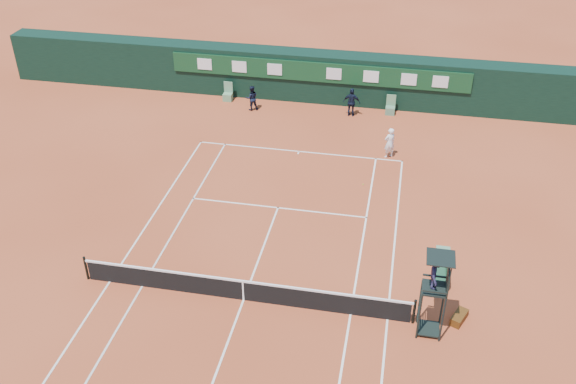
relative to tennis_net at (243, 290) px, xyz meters
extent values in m
plane|color=#B84E2B|center=(0.00, 0.00, -0.51)|extent=(90.00, 90.00, 0.00)
cube|color=silver|center=(0.00, 11.88, -0.50)|extent=(11.05, 0.08, 0.01)
cube|color=white|center=(5.49, 0.00, -0.50)|extent=(0.08, 23.85, 0.01)
cube|color=silver|center=(-5.49, 0.00, -0.50)|extent=(0.08, 23.85, 0.01)
cube|color=white|center=(4.12, 0.00, -0.50)|extent=(0.08, 23.85, 0.01)
cube|color=silver|center=(-4.12, 0.00, -0.50)|extent=(0.08, 23.85, 0.01)
cube|color=white|center=(0.00, 6.40, -0.50)|extent=(8.31, 0.08, 0.01)
cube|color=white|center=(0.00, 0.00, -0.50)|extent=(0.08, 12.88, 0.01)
cube|color=white|center=(0.00, 11.73, -0.50)|extent=(0.08, 0.30, 0.01)
cube|color=black|center=(0.00, 0.00, -0.06)|extent=(12.60, 0.04, 0.90)
cube|color=white|center=(0.00, 0.00, 0.42)|extent=(12.80, 0.06, 0.08)
cube|color=white|center=(0.00, 0.00, -0.05)|extent=(0.06, 0.05, 0.92)
cylinder|color=black|center=(6.40, 0.00, 0.04)|extent=(0.10, 0.10, 1.10)
cylinder|color=black|center=(-6.40, 0.00, 0.04)|extent=(0.10, 0.10, 1.10)
cube|color=black|center=(0.00, 18.75, 0.99)|extent=(40.00, 1.50, 3.00)
cube|color=#103C1F|center=(0.00, 17.94, 1.59)|extent=(18.00, 0.10, 1.20)
cube|color=white|center=(-7.00, 17.87, 1.59)|extent=(0.90, 0.04, 0.70)
cube|color=white|center=(-4.80, 17.87, 1.59)|extent=(0.90, 0.04, 0.70)
cube|color=silver|center=(-2.60, 17.87, 1.59)|extent=(0.90, 0.04, 0.70)
cube|color=white|center=(1.00, 17.87, 1.59)|extent=(0.90, 0.04, 0.70)
cube|color=white|center=(3.20, 17.87, 1.59)|extent=(0.90, 0.04, 0.70)
cube|color=silver|center=(5.40, 17.87, 1.59)|extent=(0.90, 0.04, 0.70)
cube|color=silver|center=(7.20, 17.87, 1.59)|extent=(0.90, 0.04, 0.70)
cube|color=#5F9163|center=(-5.50, 17.45, -0.28)|extent=(0.55, 0.50, 0.46)
cube|color=#5C8D6A|center=(-5.50, 17.67, 0.29)|extent=(0.55, 0.06, 0.70)
cube|color=#537F5E|center=(4.50, 17.45, -0.28)|extent=(0.55, 0.50, 0.46)
cube|color=#5B8B60|center=(4.50, 17.67, 0.29)|extent=(0.55, 0.06, 0.70)
cylinder|color=black|center=(6.55, -0.74, 0.49)|extent=(0.07, 0.07, 2.00)
cylinder|color=black|center=(6.55, 0.06, 0.49)|extent=(0.07, 0.07, 2.00)
cylinder|color=black|center=(7.35, -0.74, 0.49)|extent=(0.07, 0.07, 2.00)
cylinder|color=black|center=(7.35, 0.06, 0.49)|extent=(0.07, 0.07, 2.00)
cube|color=black|center=(6.95, -0.34, 1.53)|extent=(0.85, 0.85, 0.08)
cube|color=black|center=(7.35, -0.34, 1.94)|extent=(0.06, 0.85, 0.80)
cube|color=black|center=(6.95, -0.76, 1.74)|extent=(0.85, 0.05, 0.06)
cube|color=black|center=(6.95, 0.08, 1.74)|extent=(0.85, 0.05, 0.06)
cylinder|color=black|center=(7.35, -0.74, 2.39)|extent=(0.04, 0.04, 1.00)
cylinder|color=black|center=(7.35, 0.06, 2.39)|extent=(0.04, 0.04, 1.00)
cube|color=black|center=(7.00, -0.34, 2.89)|extent=(0.95, 0.95, 0.04)
cube|color=black|center=(6.95, -0.34, -0.36)|extent=(0.80, 0.80, 0.05)
cube|color=black|center=(6.55, -0.34, -0.11)|extent=(0.04, 0.80, 0.04)
cube|color=black|center=(6.55, -0.34, 0.29)|extent=(0.04, 0.80, 0.04)
cube|color=black|center=(6.55, -0.34, 0.69)|extent=(0.04, 0.80, 0.04)
cube|color=black|center=(6.55, -0.34, 1.09)|extent=(0.04, 0.80, 0.04)
imported|color=#1C1932|center=(6.90, -0.34, 2.21)|extent=(0.47, 0.82, 1.28)
cube|color=#1B452D|center=(7.34, 2.38, -0.06)|extent=(0.55, 1.20, 0.08)
cube|color=#1B442C|center=(7.59, 2.38, 0.29)|extent=(0.06, 1.20, 0.60)
cylinder|color=black|center=(7.12, 1.83, -0.30)|extent=(0.04, 0.04, 0.41)
cylinder|color=black|center=(7.56, 1.83, -0.30)|extent=(0.04, 0.04, 0.41)
cylinder|color=black|center=(7.12, 2.93, -0.30)|extent=(0.04, 0.04, 0.41)
cylinder|color=black|center=(7.56, 2.93, -0.30)|extent=(0.04, 0.04, 0.41)
cube|color=black|center=(8.06, 0.43, -0.34)|extent=(0.71, 0.96, 0.33)
cube|color=silver|center=(7.46, 3.78, -0.21)|extent=(0.55, 0.55, 0.60)
cube|color=#588765|center=(7.46, 3.78, 0.11)|extent=(0.57, 0.57, 0.05)
sphere|color=#A9C62E|center=(3.70, 9.18, -0.48)|extent=(0.07, 0.07, 0.07)
imported|color=white|center=(4.74, 12.22, 0.33)|extent=(0.74, 0.68, 1.69)
imported|color=black|center=(-3.71, 16.44, 0.26)|extent=(0.92, 0.83, 1.54)
imported|color=black|center=(2.25, 16.78, 0.35)|extent=(1.02, 0.46, 1.72)
camera|label=1|loc=(5.22, -17.74, 16.27)|focal=40.00mm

